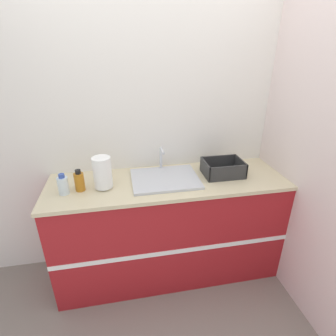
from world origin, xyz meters
TOP-DOWN VIEW (x-y plane):
  - ground_plane at (0.00, 0.00)m, footprint 12.00×12.00m
  - wall_back at (0.00, 0.62)m, footprint 4.30×0.06m
  - wall_right at (0.98, 0.29)m, footprint 0.06×2.59m
  - counter_cabinet at (0.00, 0.29)m, footprint 1.92×0.61m
  - sink at (-0.03, 0.31)m, footprint 0.53×0.43m
  - paper_towel_roll at (-0.51, 0.26)m, footprint 0.14×0.14m
  - dish_rack at (0.46, 0.31)m, footprint 0.32×0.24m
  - bottle_clear at (-0.79, 0.23)m, footprint 0.08×0.08m
  - bottle_amber at (-0.68, 0.25)m, footprint 0.07×0.07m

SIDE VIEW (x-z plane):
  - ground_plane at x=0.00m, z-range 0.00..0.00m
  - counter_cabinet at x=0.00m, z-range 0.00..0.94m
  - sink at x=-0.03m, z-range 0.85..1.06m
  - dish_rack at x=0.46m, z-range 0.92..1.05m
  - bottle_clear at x=-0.79m, z-range 0.93..1.09m
  - bottle_amber at x=-0.68m, z-range 0.93..1.10m
  - paper_towel_roll at x=-0.51m, z-range 0.94..1.19m
  - wall_back at x=0.00m, z-range 0.00..2.60m
  - wall_right at x=0.98m, z-range 0.00..2.60m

